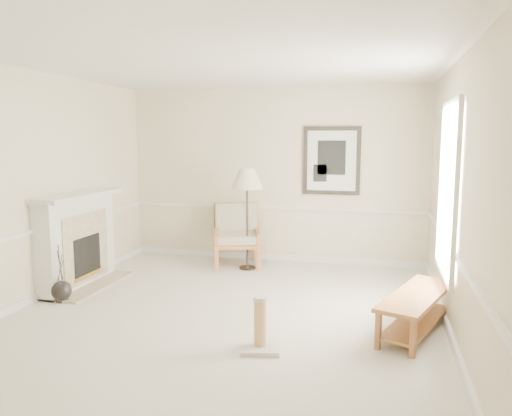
{
  "coord_description": "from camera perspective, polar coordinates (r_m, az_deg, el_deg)",
  "views": [
    {
      "loc": [
        1.73,
        -5.41,
        2.05
      ],
      "look_at": [
        0.2,
        0.7,
        1.18
      ],
      "focal_mm": 35.0,
      "sensor_mm": 36.0,
      "label": 1
    }
  ],
  "objects": [
    {
      "name": "scratching_post",
      "position": [
        5.02,
        0.49,
        -14.1
      ],
      "size": [
        0.45,
        0.45,
        0.54
      ],
      "rotation": [
        0.0,
        0.0,
        0.21
      ],
      "color": "silver",
      "rests_on": "ground"
    },
    {
      "name": "armchair",
      "position": [
        8.2,
        -2.22,
        -2.75
      ],
      "size": [
        0.96,
        0.99,
        0.99
      ],
      "rotation": [
        0.0,
        0.0,
        0.32
      ],
      "color": "#8F5E2E",
      "rests_on": "ground"
    },
    {
      "name": "fireplace",
      "position": [
        7.4,
        -19.7,
        -3.55
      ],
      "size": [
        0.64,
        1.64,
        1.31
      ],
      "color": "white",
      "rests_on": "ground"
    },
    {
      "name": "ground",
      "position": [
        6.04,
        -3.5,
        -11.96
      ],
      "size": [
        5.5,
        5.5,
        0.0
      ],
      "primitive_type": "plane",
      "color": "silver",
      "rests_on": "ground"
    },
    {
      "name": "floor_lamp",
      "position": [
        7.77,
        -1.01,
        3.03
      ],
      "size": [
        0.5,
        0.5,
        1.59
      ],
      "rotation": [
        0.0,
        0.0,
        -0.01
      ],
      "color": "black",
      "rests_on": "ground"
    },
    {
      "name": "room",
      "position": [
        5.72,
        -2.1,
        6.05
      ],
      "size": [
        5.04,
        5.54,
        2.92
      ],
      "color": "beige",
      "rests_on": "ground"
    },
    {
      "name": "floor_vase",
      "position": [
        6.86,
        -21.34,
        -8.86
      ],
      "size": [
        0.25,
        0.25,
        0.74
      ],
      "rotation": [
        0.0,
        0.0,
        -0.4
      ],
      "color": "black",
      "rests_on": "ground"
    },
    {
      "name": "bench",
      "position": [
        5.69,
        17.91,
        -10.6
      ],
      "size": [
        0.93,
        1.55,
        0.42
      ],
      "rotation": [
        0.0,
        0.0,
        -0.35
      ],
      "color": "#8F5E2E",
      "rests_on": "ground"
    }
  ]
}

